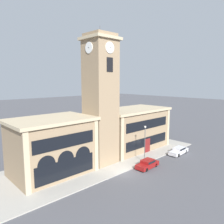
% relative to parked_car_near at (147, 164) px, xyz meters
% --- Properties ---
extents(ground_plane, '(300.00, 300.00, 0.00)m').
position_rel_parked_car_near_xyz_m(ground_plane, '(-3.97, 1.29, -0.70)').
color(ground_plane, '#4C4C51').
extents(sidewalk_kerb, '(43.09, 13.20, 0.15)m').
position_rel_parked_car_near_xyz_m(sidewalk_kerb, '(-3.97, 7.89, -0.62)').
color(sidewalk_kerb, '#A39E93').
rests_on(sidewalk_kerb, ground_plane).
extents(clock_tower, '(5.17, 5.17, 22.71)m').
position_rel_parked_car_near_xyz_m(clock_tower, '(-3.98, 6.94, 10.10)').
color(clock_tower, '#937A5B').
rests_on(clock_tower, ground_plane).
extents(town_hall_left_wing, '(12.19, 8.48, 8.58)m').
position_rel_parked_car_near_xyz_m(town_hall_left_wing, '(-12.25, 8.57, 3.62)').
color(town_hall_left_wing, '#937A5B').
rests_on(town_hall_left_wing, ground_plane).
extents(town_hall_right_wing, '(15.71, 8.48, 8.38)m').
position_rel_parked_car_near_xyz_m(town_hall_right_wing, '(6.07, 8.57, 3.52)').
color(town_hall_right_wing, '#937A5B').
rests_on(town_hall_right_wing, ground_plane).
extents(parked_car_near, '(4.33, 1.97, 1.34)m').
position_rel_parked_car_near_xyz_m(parked_car_near, '(0.00, 0.00, 0.00)').
color(parked_car_near, maroon).
rests_on(parked_car_near, ground_plane).
extents(parked_car_mid, '(4.93, 1.92, 1.32)m').
position_rel_parked_car_near_xyz_m(parked_car_mid, '(9.84, 0.00, -0.00)').
color(parked_car_mid, silver).
rests_on(parked_car_mid, ground_plane).
extents(street_lamp, '(0.36, 0.36, 6.38)m').
position_rel_parked_car_near_xyz_m(street_lamp, '(1.33, 1.64, 3.58)').
color(street_lamp, '#4C4C51').
rests_on(street_lamp, sidewalk_kerb).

